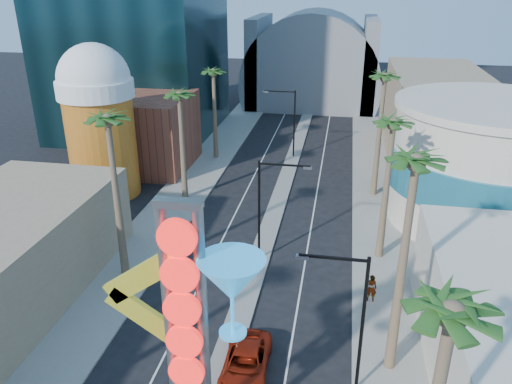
% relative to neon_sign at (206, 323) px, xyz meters
% --- Properties ---
extents(sidewalk_west, '(5.00, 100.00, 0.15)m').
position_rel_neon_sign_xyz_m(sidewalk_west, '(-10.32, 32.04, -7.23)').
color(sidewalk_west, gray).
rests_on(sidewalk_west, ground).
extents(sidewalk_east, '(5.00, 100.00, 0.15)m').
position_rel_neon_sign_xyz_m(sidewalk_east, '(8.68, 32.04, -7.23)').
color(sidewalk_east, gray).
rests_on(sidewalk_east, ground).
extents(median, '(1.60, 84.00, 0.15)m').
position_rel_neon_sign_xyz_m(median, '(-0.82, 35.04, -7.23)').
color(median, gray).
rests_on(median, ground).
extents(brick_filler_west, '(10.00, 10.00, 8.00)m').
position_rel_neon_sign_xyz_m(brick_filler_west, '(-16.82, 35.04, -3.31)').
color(brick_filler_west, brown).
rests_on(brick_filler_west, ground).
extents(filler_east, '(10.00, 20.00, 10.00)m').
position_rel_neon_sign_xyz_m(filler_east, '(15.18, 45.04, -2.31)').
color(filler_east, '#947A5F').
rests_on(filler_east, ground).
extents(beer_mug, '(7.00, 7.00, 14.50)m').
position_rel_neon_sign_xyz_m(beer_mug, '(-17.82, 27.04, 0.54)').
color(beer_mug, '#AC6D17').
rests_on(beer_mug, ground).
extents(turquoise_building, '(16.60, 16.60, 10.60)m').
position_rel_neon_sign_xyz_m(turquoise_building, '(17.18, 27.04, -2.06)').
color(turquoise_building, beige).
rests_on(turquoise_building, ground).
extents(canopy, '(22.00, 16.00, 22.00)m').
position_rel_neon_sign_xyz_m(canopy, '(-0.82, 69.04, -3.00)').
color(canopy, slate).
rests_on(canopy, ground).
extents(neon_sign, '(6.53, 2.60, 12.55)m').
position_rel_neon_sign_xyz_m(neon_sign, '(0.00, 0.00, 0.00)').
color(neon_sign, gray).
rests_on(neon_sign, ground).
extents(streetlight_0, '(3.79, 0.25, 8.00)m').
position_rel_neon_sign_xyz_m(streetlight_0, '(-0.27, 17.04, -2.43)').
color(streetlight_0, black).
rests_on(streetlight_0, ground).
extents(streetlight_1, '(3.79, 0.25, 8.00)m').
position_rel_neon_sign_xyz_m(streetlight_1, '(-1.36, 41.04, -2.43)').
color(streetlight_1, black).
rests_on(streetlight_1, ground).
extents(streetlight_2, '(3.45, 0.25, 8.00)m').
position_rel_neon_sign_xyz_m(streetlight_2, '(5.91, 5.04, -2.47)').
color(streetlight_2, black).
rests_on(streetlight_2, ground).
extents(palm_1, '(2.40, 2.40, 12.70)m').
position_rel_neon_sign_xyz_m(palm_1, '(-9.82, 13.04, 3.52)').
color(palm_1, brown).
rests_on(palm_1, ground).
extents(palm_2, '(2.40, 2.40, 11.20)m').
position_rel_neon_sign_xyz_m(palm_2, '(-9.82, 27.04, 2.17)').
color(palm_2, brown).
rests_on(palm_2, ground).
extents(palm_3, '(2.40, 2.40, 11.20)m').
position_rel_neon_sign_xyz_m(palm_3, '(-9.82, 39.04, 2.17)').
color(palm_3, brown).
rests_on(palm_3, ground).
extents(palm_4, '(2.40, 2.40, 12.20)m').
position_rel_neon_sign_xyz_m(palm_4, '(8.18, -2.96, 3.07)').
color(palm_4, brown).
rests_on(palm_4, ground).
extents(palm_5, '(2.40, 2.40, 13.20)m').
position_rel_neon_sign_xyz_m(palm_5, '(8.18, 7.04, 3.96)').
color(palm_5, brown).
rests_on(palm_5, ground).
extents(palm_6, '(2.40, 2.40, 11.70)m').
position_rel_neon_sign_xyz_m(palm_6, '(8.18, 19.04, 2.62)').
color(palm_6, brown).
rests_on(palm_6, ground).
extents(palm_7, '(2.40, 2.40, 12.70)m').
position_rel_neon_sign_xyz_m(palm_7, '(8.18, 31.04, 3.52)').
color(palm_7, brown).
rests_on(palm_7, ground).
extents(red_pickup, '(2.64, 5.35, 1.46)m').
position_rel_neon_sign_xyz_m(red_pickup, '(0.52, 5.17, -6.58)').
color(red_pickup, '#981E0B').
rests_on(red_pickup, ground).
extents(pedestrian_a, '(0.72, 0.47, 1.97)m').
position_rel_neon_sign_xyz_m(pedestrian_a, '(7.33, 12.97, -6.17)').
color(pedestrian_a, gray).
rests_on(pedestrian_a, sidewalk_east).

